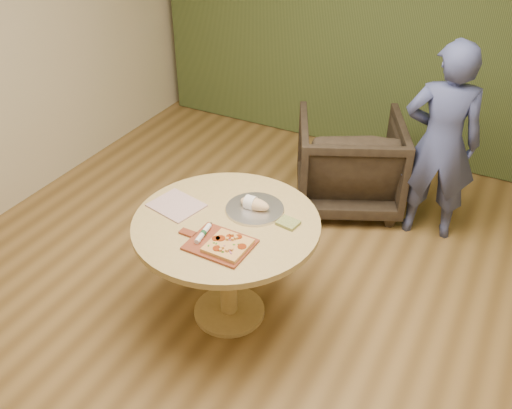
{
  "coord_description": "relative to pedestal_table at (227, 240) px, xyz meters",
  "views": [
    {
      "loc": [
        1.18,
        -2.13,
        2.72
      ],
      "look_at": [
        -0.06,
        0.25,
        0.91
      ],
      "focal_mm": 40.0,
      "sensor_mm": 36.0,
      "label": 1
    }
  ],
  "objects": [
    {
      "name": "person_standing",
      "position": [
        0.92,
        1.53,
        0.17
      ],
      "size": [
        0.64,
        0.49,
        1.55
      ],
      "primitive_type": "imported",
      "rotation": [
        0.0,
        0.0,
        3.38
      ],
      "color": "#3C477C",
      "rests_on": "ground"
    },
    {
      "name": "pedestal_table",
      "position": [
        0.0,
        0.0,
        0.0
      ],
      "size": [
        1.12,
        1.12,
        0.75
      ],
      "rotation": [
        0.0,
        0.0,
        -0.15
      ],
      "color": "tan",
      "rests_on": "ground"
    },
    {
      "name": "serving_tray",
      "position": [
        0.1,
        0.18,
        0.15
      ],
      "size": [
        0.36,
        0.36,
        0.02
      ],
      "color": "silver",
      "rests_on": "pedestal_table"
    },
    {
      "name": "bread_roll",
      "position": [
        0.09,
        0.18,
        0.18
      ],
      "size": [
        0.19,
        0.09,
        0.09
      ],
      "color": "#E5C28C",
      "rests_on": "serving_tray"
    },
    {
      "name": "curtain",
      "position": [
        0.25,
        2.68,
        0.79
      ],
      "size": [
        4.8,
        0.14,
        2.78
      ],
      "primitive_type": "cube",
      "color": "#2F3E1C",
      "rests_on": "ground"
    },
    {
      "name": "green_packet",
      "position": [
        0.34,
        0.14,
        0.15
      ],
      "size": [
        0.13,
        0.12,
        0.02
      ],
      "primitive_type": "cube",
      "rotation": [
        0.0,
        0.0,
        -0.15
      ],
      "color": "olive",
      "rests_on": "pedestal_table"
    },
    {
      "name": "flatbread_pizza",
      "position": [
        0.14,
        -0.23,
        0.17
      ],
      "size": [
        0.23,
        0.23,
        0.04
      ],
      "rotation": [
        0.0,
        0.0,
        -0.03
      ],
      "color": "#DCA656",
      "rests_on": "pizza_paddle"
    },
    {
      "name": "pizza_paddle",
      "position": [
        0.08,
        -0.22,
        0.15
      ],
      "size": [
        0.45,
        0.29,
        0.01
      ],
      "rotation": [
        0.0,
        0.0,
        -0.03
      ],
      "color": "brown",
      "rests_on": "pedestal_table"
    },
    {
      "name": "room_shell",
      "position": [
        0.25,
        -0.22,
        0.79
      ],
      "size": [
        5.04,
        6.04,
        2.84
      ],
      "color": "olive",
      "rests_on": "ground"
    },
    {
      "name": "cutlery_roll",
      "position": [
        -0.03,
        -0.2,
        0.17
      ],
      "size": [
        0.05,
        0.2,
        0.03
      ],
      "rotation": [
        0.0,
        0.0,
        0.12
      ],
      "color": "white",
      "rests_on": "pizza_paddle"
    },
    {
      "name": "armchair",
      "position": [
        0.22,
        1.62,
        -0.18
      ],
      "size": [
        1.08,
        1.05,
        0.85
      ],
      "primitive_type": "imported",
      "rotation": [
        0.0,
        0.0,
        3.57
      ],
      "color": "black",
      "rests_on": "ground"
    },
    {
      "name": "newspaper",
      "position": [
        -0.35,
        -0.0,
        0.15
      ],
      "size": [
        0.35,
        0.31,
        0.01
      ],
      "primitive_type": "cube",
      "rotation": [
        0.0,
        0.0,
        -0.22
      ],
      "color": "silver",
      "rests_on": "pedestal_table"
    }
  ]
}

